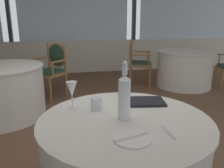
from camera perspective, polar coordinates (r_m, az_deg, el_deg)
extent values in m
plane|color=brown|center=(2.68, -2.17, -14.83)|extent=(13.42, 13.42, 0.00)
cube|color=silver|center=(6.23, -8.86, 6.77)|extent=(10.11, 0.12, 0.85)
cube|color=silver|center=(6.19, -9.41, 19.08)|extent=(2.79, 0.02, 1.82)
cube|color=#333338|center=(6.27, -24.76, 17.89)|extent=(0.08, 0.14, 1.82)
cube|color=silver|center=(7.15, 18.31, 18.04)|extent=(2.79, 0.02, 1.82)
cube|color=#333338|center=(6.48, 5.56, 19.04)|extent=(0.08, 0.14, 1.82)
cylinder|color=silver|center=(1.49, 3.24, -8.95)|extent=(1.11, 1.11, 0.02)
cylinder|color=white|center=(1.24, 5.07, -13.39)|extent=(0.21, 0.21, 0.01)
cube|color=silver|center=(1.24, 5.08, -13.18)|extent=(0.20, 0.07, 0.00)
cube|color=silver|center=(1.34, 13.85, -11.60)|extent=(0.02, 0.17, 0.00)
cylinder|color=white|center=(1.43, 3.07, -3.94)|extent=(0.08, 0.08, 0.26)
cone|color=white|center=(1.39, 3.16, 1.69)|extent=(0.08, 0.08, 0.03)
cylinder|color=white|center=(1.38, 3.19, 3.50)|extent=(0.03, 0.03, 0.06)
sphere|color=silver|center=(1.37, 3.21, 5.22)|extent=(0.03, 0.03, 0.03)
cylinder|color=white|center=(1.66, -9.82, -6.08)|extent=(0.06, 0.06, 0.00)
cylinder|color=white|center=(1.64, -9.89, -4.63)|extent=(0.01, 0.01, 0.09)
cone|color=white|center=(1.61, -10.05, -1.35)|extent=(0.08, 0.08, 0.11)
cylinder|color=white|center=(1.61, -3.95, -4.94)|extent=(0.08, 0.08, 0.09)
cube|color=black|center=(1.76, 8.10, -4.36)|extent=(0.33, 0.25, 0.02)
cylinder|color=silver|center=(3.63, -26.12, -1.93)|extent=(1.21, 1.21, 0.73)
cube|color=olive|center=(4.19, -15.38, 2.53)|extent=(0.65, 0.65, 0.05)
cube|color=#284738|center=(4.18, -15.42, 3.10)|extent=(0.60, 0.60, 0.04)
cylinder|color=olive|center=(3.97, -15.15, -1.71)|extent=(0.04, 0.04, 0.43)
cylinder|color=olive|center=(4.26, -18.95, -0.87)|extent=(0.04, 0.04, 0.43)
cylinder|color=olive|center=(4.25, -11.34, -0.36)|extent=(0.04, 0.04, 0.43)
cylinder|color=olive|center=(4.52, -15.14, 0.35)|extent=(0.04, 0.04, 0.43)
cylinder|color=olive|center=(4.14, -11.71, 6.49)|extent=(0.04, 0.04, 0.50)
cylinder|color=olive|center=(4.41, -15.61, 6.80)|extent=(0.04, 0.04, 0.50)
ellipsoid|color=#284738|center=(4.28, -13.61, 7.01)|extent=(0.32, 0.30, 0.42)
torus|color=olive|center=(4.28, -13.61, 7.01)|extent=(0.34, 0.32, 0.43)
cube|color=olive|center=(3.95, -13.28, 5.55)|extent=(0.28, 0.29, 0.03)
cylinder|color=olive|center=(3.87, -14.61, 3.61)|extent=(0.03, 0.03, 0.22)
cube|color=olive|center=(4.31, -18.15, 5.99)|extent=(0.28, 0.29, 0.03)
cylinder|color=olive|center=(4.24, -19.44, 4.21)|extent=(0.03, 0.03, 0.22)
cylinder|color=silver|center=(4.98, 17.96, 7.68)|extent=(1.15, 1.15, 0.02)
cylinder|color=silver|center=(5.04, 17.61, 3.47)|extent=(1.12, 1.12, 0.73)
cylinder|color=olive|center=(5.07, 25.83, 0.74)|extent=(0.04, 0.04, 0.39)
cylinder|color=olive|center=(5.44, 24.57, 1.81)|extent=(0.04, 0.04, 0.39)
cylinder|color=olive|center=(5.43, 25.23, 5.57)|extent=(0.03, 0.03, 0.22)
cube|color=olive|center=(4.94, 7.14, 4.82)|extent=(0.59, 0.59, 0.05)
cube|color=#284738|center=(4.94, 7.16, 5.31)|extent=(0.54, 0.54, 0.04)
cylinder|color=olive|center=(5.19, 9.29, 2.59)|extent=(0.04, 0.04, 0.42)
cylinder|color=olive|center=(4.80, 9.41, 1.54)|extent=(0.04, 0.04, 0.42)
cylinder|color=olive|center=(5.19, 4.87, 2.75)|extent=(0.04, 0.04, 0.42)
cylinder|color=olive|center=(4.80, 4.64, 1.70)|extent=(0.04, 0.04, 0.42)
cylinder|color=olive|center=(5.11, 5.00, 8.17)|extent=(0.04, 0.04, 0.47)
cylinder|color=olive|center=(4.71, 4.77, 7.56)|extent=(0.04, 0.04, 0.47)
ellipsoid|color=#284738|center=(4.91, 4.72, 8.16)|extent=(0.18, 0.38, 0.40)
torus|color=olive|center=(4.91, 4.72, 8.16)|extent=(0.17, 0.39, 0.41)
cube|color=olive|center=(5.15, 7.49, 8.00)|extent=(0.36, 0.16, 0.03)
cylinder|color=olive|center=(5.17, 9.02, 6.73)|extent=(0.03, 0.03, 0.22)
cube|color=olive|center=(4.66, 7.46, 7.21)|extent=(0.36, 0.16, 0.03)
cylinder|color=olive|center=(4.68, 9.15, 5.81)|extent=(0.03, 0.03, 0.22)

